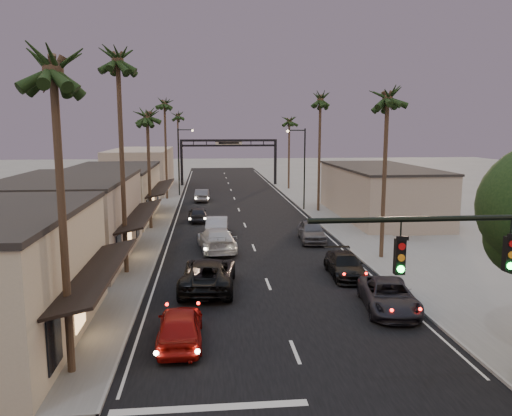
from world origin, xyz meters
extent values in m
plane|color=slate|center=(0.00, 40.00, 0.00)|extent=(200.00, 200.00, 0.00)
cube|color=black|center=(0.00, 45.00, 0.00)|extent=(14.00, 120.00, 0.02)
cube|color=slate|center=(-9.50, 52.00, 0.06)|extent=(5.00, 92.00, 0.12)
cube|color=slate|center=(9.50, 52.00, 0.06)|extent=(5.00, 92.00, 0.12)
cube|color=gray|center=(-13.00, 26.00, 2.75)|extent=(8.00, 14.00, 5.50)
cube|color=#B4AA8A|center=(-13.00, 42.00, 2.50)|extent=(8.00, 16.00, 5.00)
cube|color=gray|center=(-13.00, 65.00, 3.00)|extent=(8.00, 20.00, 6.00)
cube|color=gray|center=(14.00, 40.00, 2.50)|extent=(8.00, 18.00, 5.00)
cylinder|color=black|center=(3.40, 4.00, 6.60)|extent=(8.40, 0.16, 0.16)
cube|color=black|center=(1.80, 4.00, 5.55)|extent=(0.28, 0.22, 1.00)
cube|color=black|center=(5.00, 4.00, 5.55)|extent=(0.28, 0.22, 1.00)
cube|color=black|center=(-7.40, 70.00, 3.50)|extent=(0.40, 0.40, 7.00)
cube|color=black|center=(7.40, 70.00, 3.50)|extent=(0.40, 0.40, 7.00)
cube|color=black|center=(0.00, 70.00, 7.10)|extent=(15.20, 0.35, 0.35)
cube|color=black|center=(0.00, 70.00, 6.30)|extent=(15.20, 0.30, 0.30)
cube|color=beige|center=(0.00, 69.98, 6.70)|extent=(4.20, 0.12, 1.00)
cylinder|color=black|center=(7.20, 45.00, 4.50)|extent=(0.16, 0.16, 9.00)
cylinder|color=black|center=(6.20, 45.00, 8.80)|extent=(2.00, 0.12, 0.12)
sphere|color=#FFD899|center=(5.30, 45.00, 8.70)|extent=(0.30, 0.30, 0.30)
cylinder|color=black|center=(-7.20, 58.00, 4.50)|extent=(0.16, 0.16, 9.00)
cylinder|color=black|center=(-6.20, 58.00, 8.80)|extent=(2.00, 0.12, 0.12)
sphere|color=#FFD899|center=(-5.30, 58.00, 8.70)|extent=(0.30, 0.30, 0.30)
cylinder|color=#38281C|center=(-8.60, 9.00, 5.50)|extent=(0.28, 0.28, 11.00)
sphere|color=black|center=(-8.60, 9.00, 11.60)|extent=(3.20, 3.20, 3.20)
cylinder|color=#38281C|center=(-8.60, 22.00, 6.50)|extent=(0.28, 0.28, 13.00)
sphere|color=black|center=(-8.60, 22.00, 13.60)|extent=(3.20, 3.20, 3.20)
cylinder|color=#38281C|center=(-8.60, 36.00, 5.00)|extent=(0.28, 0.28, 10.00)
sphere|color=black|center=(-8.60, 36.00, 10.60)|extent=(3.20, 3.20, 3.20)
cylinder|color=#38281C|center=(-8.60, 55.00, 6.00)|extent=(0.28, 0.28, 12.00)
sphere|color=black|center=(-8.60, 55.00, 12.60)|extent=(3.20, 3.20, 3.20)
cylinder|color=#38281C|center=(8.60, 24.00, 5.50)|extent=(0.28, 0.28, 11.00)
sphere|color=black|center=(8.60, 24.00, 11.60)|extent=(3.20, 3.20, 3.20)
cylinder|color=#38281C|center=(8.60, 44.00, 6.00)|extent=(0.28, 0.28, 12.00)
sphere|color=black|center=(8.60, 44.00, 12.60)|extent=(3.20, 3.20, 3.20)
cylinder|color=#38281C|center=(8.60, 64.00, 5.00)|extent=(0.28, 0.28, 10.00)
sphere|color=black|center=(8.60, 64.00, 10.60)|extent=(3.20, 3.20, 3.20)
cylinder|color=#38281C|center=(-8.30, 78.00, 5.50)|extent=(0.28, 0.28, 11.00)
sphere|color=black|center=(-8.30, 78.00, 11.60)|extent=(3.20, 3.20, 3.20)
imported|color=maroon|center=(-4.71, 11.28, 0.80)|extent=(1.92, 4.69, 1.59)
imported|color=black|center=(-3.49, 18.51, 0.88)|extent=(3.43, 6.56, 1.76)
imported|color=gray|center=(-2.68, 32.90, 0.84)|extent=(2.04, 5.16, 1.67)
imported|color=#B4B4B4|center=(-2.84, 27.40, 0.87)|extent=(3.11, 6.26, 1.75)
imported|color=black|center=(-4.45, 39.41, 0.73)|extent=(2.02, 4.40, 1.46)
imported|color=#54555A|center=(-4.14, 52.96, 0.76)|extent=(1.83, 4.70, 1.53)
imported|color=black|center=(5.51, 14.28, 0.74)|extent=(3.15, 5.60, 1.48)
imported|color=black|center=(4.90, 20.09, 0.71)|extent=(2.14, 4.94, 1.41)
imported|color=#4A4A4F|center=(4.85, 29.71, 0.84)|extent=(2.37, 5.07, 1.68)
camera|label=1|loc=(-3.47, -8.94, 9.08)|focal=35.00mm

